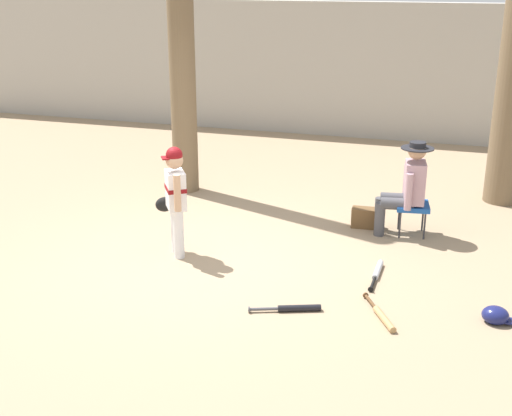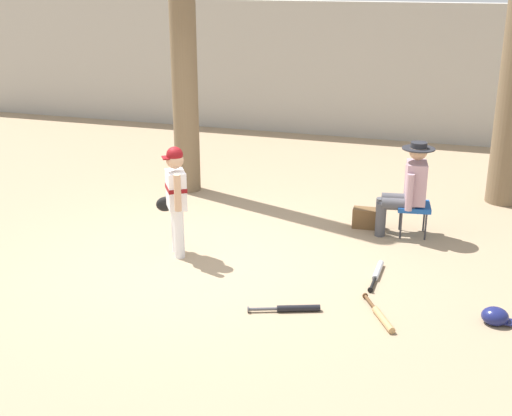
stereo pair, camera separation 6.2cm
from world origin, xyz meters
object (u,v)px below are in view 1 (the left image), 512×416
seated_spectator (406,186)px  batting_helmet_navy (496,315)px  tree_near_player (180,16)px  bat_wood_tan (382,316)px  bat_black_composite (294,308)px  folding_stool (413,207)px  young_ballplayer (175,194)px  handbag_beside_stool (365,218)px  bat_aluminum_silver (377,272)px

seated_spectator → batting_helmet_navy: 2.40m
tree_near_player → bat_wood_tan: size_ratio=8.57×
bat_black_composite → batting_helmet_navy: (1.89, 0.36, 0.04)m
folding_stool → batting_helmet_navy: bearing=-64.8°
young_ballplayer → handbag_beside_stool: 2.58m
seated_spectator → bat_aluminum_silver: 1.47m
young_ballplayer → bat_wood_tan: size_ratio=1.93×
tree_near_player → seated_spectator: 3.95m
seated_spectator → bat_black_composite: seated_spectator is taller
bat_wood_tan → handbag_beside_stool: bearing=102.6°
bat_black_composite → bat_wood_tan: size_ratio=1.02×
tree_near_player → handbag_beside_stool: size_ratio=17.00×
tree_near_player → batting_helmet_navy: bearing=-33.6°
folding_stool → bat_black_composite: 2.63m
young_ballplayer → seated_spectator: (2.47, 1.46, -0.10)m
young_ballplayer → seated_spectator: bearing=30.6°
tree_near_player → young_ballplayer: tree_near_player is taller
folding_stool → bat_aluminum_silver: 1.41m
handbag_beside_stool → bat_wood_tan: handbag_beside_stool is taller
young_ballplayer → bat_aluminum_silver: (2.33, 0.13, -0.71)m
young_ballplayer → bat_black_composite: young_ballplayer is taller
bat_aluminum_silver → batting_helmet_navy: bearing=-30.9°
bat_black_composite → bat_wood_tan: 0.86m
tree_near_player → batting_helmet_navy: size_ratio=19.25×
tree_near_player → bat_wood_tan: bearing=-43.4°
young_ballplayer → seated_spectator: 2.88m
bat_wood_tan → batting_helmet_navy: (1.03, 0.26, 0.04)m
tree_near_player → handbag_beside_stool: tree_near_player is taller
young_ballplayer → handbag_beside_stool: size_ratio=3.84×
young_ballplayer → bat_wood_tan: young_ballplayer is taller
folding_stool → bat_wood_tan: bearing=-91.4°
handbag_beside_stool → batting_helmet_navy: (1.58, -2.15, -0.06)m
tree_near_player → folding_stool: (3.44, -0.85, -2.20)m
handbag_beside_stool → bat_aluminum_silver: 1.47m
seated_spectator → young_ballplayer: bearing=-149.4°
bat_wood_tan → seated_spectator: bearing=91.0°
seated_spectator → bat_wood_tan: bearing=-89.0°
handbag_beside_stool → bat_black_composite: size_ratio=0.49×
bat_black_composite → seated_spectator: bearing=71.6°
folding_stool → handbag_beside_stool: folding_stool is taller
tree_near_player → seated_spectator: (3.34, -0.87, -1.92)m
seated_spectator → bat_wood_tan: size_ratio=1.78×
batting_helmet_navy → folding_stool: bearing=115.2°
folding_stool → bat_aluminum_silver: folding_stool is taller
folding_stool → bat_black_composite: size_ratio=0.66×
bat_black_composite → young_ballplayer: bearing=149.9°
bat_aluminum_silver → bat_wood_tan: size_ratio=1.09×
folding_stool → batting_helmet_navy: 2.32m
seated_spectator → bat_black_composite: (-0.81, -2.43, -0.61)m
bat_aluminum_silver → folding_stool: bearing=80.0°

